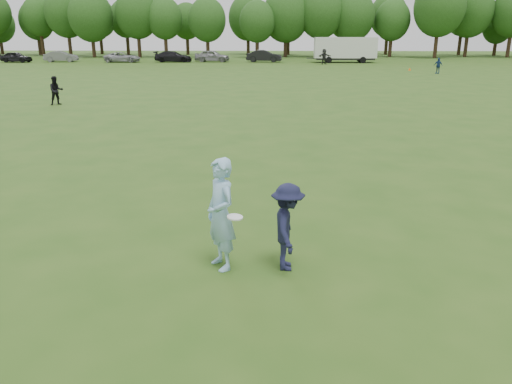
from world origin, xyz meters
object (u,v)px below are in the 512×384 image
(cargo_trailer, at_px, (345,49))
(player_far_b, at_px, (438,66))
(defender, at_px, (288,227))
(car_a, at_px, (16,57))
(thrower, at_px, (221,214))
(field_cone, at_px, (410,69))
(car_f, at_px, (264,56))
(player_far_a, at_px, (56,91))
(car_c, at_px, (122,57))
(player_far_d, at_px, (324,57))
(car_d, at_px, (173,57))
(car_e, at_px, (212,56))
(car_b, at_px, (61,56))

(cargo_trailer, bearing_deg, player_far_b, -68.86)
(defender, relative_size, car_a, 0.39)
(thrower, distance_m, field_cone, 49.13)
(car_f, bearing_deg, player_far_a, 170.95)
(car_c, bearing_deg, defender, -162.10)
(player_far_d, xyz_separation_m, car_d, (-19.70, 3.94, -0.23))
(player_far_a, height_order, car_d, player_far_a)
(player_far_d, xyz_separation_m, cargo_trailer, (3.07, 3.76, 0.83))
(player_far_a, distance_m, cargo_trailer, 45.54)
(player_far_b, xyz_separation_m, car_c, (-36.17, 17.00, -0.10))
(defender, distance_m, car_a, 68.31)
(field_cone, bearing_deg, defender, -107.03)
(player_far_b, xyz_separation_m, cargo_trailer, (-6.74, 17.44, 1.02))
(player_far_d, height_order, field_cone, player_far_d)
(cargo_trailer, bearing_deg, defender, -98.72)
(field_cone, bearing_deg, car_e, 147.70)
(defender, relative_size, player_far_b, 1.04)
(car_f, bearing_deg, car_b, 97.36)
(car_e, distance_m, cargo_trailer, 17.65)
(defender, height_order, player_far_a, player_far_a)
(player_far_b, xyz_separation_m, car_a, (-50.21, 16.38, -0.07))
(player_far_b, xyz_separation_m, player_far_d, (-9.81, 13.67, 0.19))
(player_far_d, height_order, car_c, player_far_d)
(car_b, distance_m, cargo_trailer, 37.94)
(player_far_b, height_order, car_b, player_far_b)
(car_a, bearing_deg, thrower, -142.78)
(car_c, xyz_separation_m, car_f, (18.81, 1.06, 0.12))
(player_far_a, bearing_deg, car_b, 79.49)
(thrower, height_order, car_f, thrower)
(car_b, distance_m, car_d, 15.15)
(defender, xyz_separation_m, car_a, (-34.24, 59.11, -0.10))
(car_e, xyz_separation_m, field_cone, (22.65, -14.32, -0.64))
(car_c, bearing_deg, thrower, -163.11)
(car_c, distance_m, car_e, 11.90)
(car_f, bearing_deg, car_a, 99.25)
(car_b, relative_size, car_f, 0.92)
(player_far_a, xyz_separation_m, player_far_b, (28.52, 22.54, -0.05))
(player_far_d, height_order, car_b, player_far_d)
(player_far_b, relative_size, car_a, 0.37)
(defender, bearing_deg, player_far_a, 31.58)
(car_f, bearing_deg, thrower, -173.47)
(player_far_b, height_order, car_c, player_far_b)
(car_e, bearing_deg, car_a, 100.23)
(car_a, xyz_separation_m, car_c, (14.04, 0.62, -0.04))
(player_far_b, distance_m, player_far_d, 16.83)
(car_d, bearing_deg, player_far_b, -120.84)
(car_f, bearing_deg, player_far_b, -129.82)
(player_far_d, relative_size, cargo_trailer, 0.21)
(player_far_a, relative_size, car_b, 0.37)
(car_f, distance_m, cargo_trailer, 10.69)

